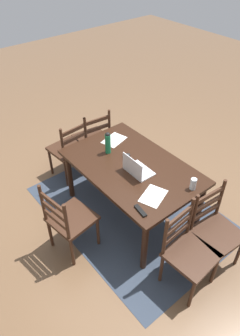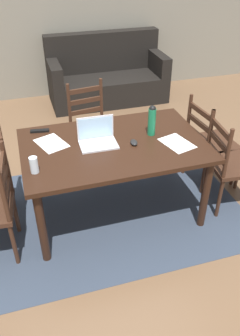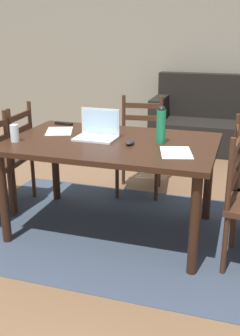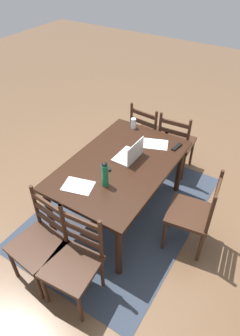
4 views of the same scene
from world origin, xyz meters
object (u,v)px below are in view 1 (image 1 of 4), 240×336
Objects in this scene: chair_left_far at (188,252)px; computer_mouse at (127,155)px; dining_table at (132,171)px; water_bottle at (108,142)px; chair_right_near at (93,139)px; tv_remote at (140,211)px; laptop at (136,169)px; chair_right_far at (69,149)px; chair_left_near at (215,231)px; chair_far_head at (69,220)px; drinking_glass at (193,184)px.

computer_mouse is at bearing -12.15° from chair_left_far.
dining_table is 5.64× the size of water_bottle.
chair_right_near is 5.59× the size of tv_remote.
chair_right_near is 2.92× the size of laptop.
chair_right_far is 1.01m from computer_mouse.
chair_right_far is at bearing 10.73° from chair_left_near.
chair_right_far is 1.29m from chair_far_head.
water_bottle is 2.15× the size of drinking_glass.
water_bottle is 2.83× the size of computer_mouse.
chair_far_head is 7.20× the size of drinking_glass.
dining_table is 0.20m from laptop.
drinking_glass is (0.39, -0.03, 0.36)m from chair_left_near.
chair_left_near reaches higher than tv_remote.
chair_right_far is (2.17, 0.41, 0.00)m from chair_left_near.
water_bottle is at bearing 10.42° from chair_left_near.
chair_right_far reaches higher than computer_mouse.
computer_mouse is (-0.92, -0.26, 0.31)m from chair_right_far.
laptop is at bearing -98.69° from chair_far_head.
tv_remote is (0.49, 0.19, 0.31)m from chair_left_far.
chair_far_head reaches higher than dining_table.
dining_table is 0.75m from drinking_glass.
water_bottle is at bearing 159.98° from chair_right_near.
chair_right_near reaches higher than dining_table.
chair_right_near reaches higher than computer_mouse.
chair_right_far is 5.59× the size of tv_remote.
chair_left_far reaches higher than drinking_glass.
chair_right_near and chair_left_far have the same top height.
tv_remote is (0.49, 0.61, 0.31)m from chair_left_near.
chair_far_head reaches higher than drinking_glass.
dining_table is 1.13m from chair_right_near.
computer_mouse reaches higher than tv_remote.
water_bottle is at bearing 0.73° from laptop.
chair_far_head is 2.92× the size of laptop.
water_bottle is (1.46, -0.15, 0.44)m from chair_left_far.
dining_table is at bearing -10.88° from chair_left_far.
laptop is (0.95, -0.16, 0.35)m from chair_left_far.
dining_table is at bearing -170.99° from water_bottle.
laptop reaches higher than chair_left_near.
chair_left_near is 9.50× the size of computer_mouse.
chair_far_head reaches higher than tv_remote.
laptop is at bearing -172.98° from chair_right_far.
computer_mouse is (1.25, 0.15, 0.31)m from chair_left_near.
tv_remote is at bearing 51.02° from chair_left_near.
laptop is at bearing 158.48° from dining_table.
tv_remote is (-0.46, 0.35, -0.05)m from laptop.
chair_far_head is 0.91m from laptop.
laptop is 0.51m from water_bottle.
dining_table is at bearing 10.91° from chair_left_near.
chair_left_far reaches higher than tv_remote.
chair_far_head is at bearing 135.13° from chair_right_near.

